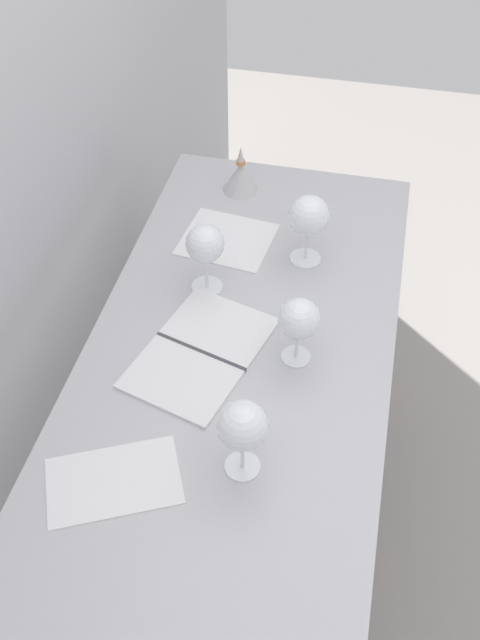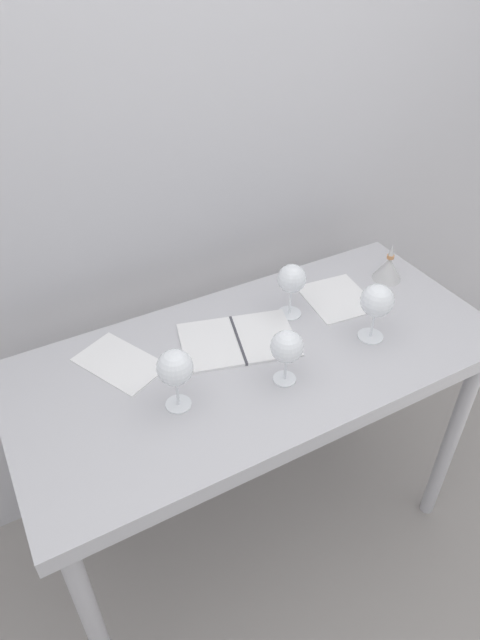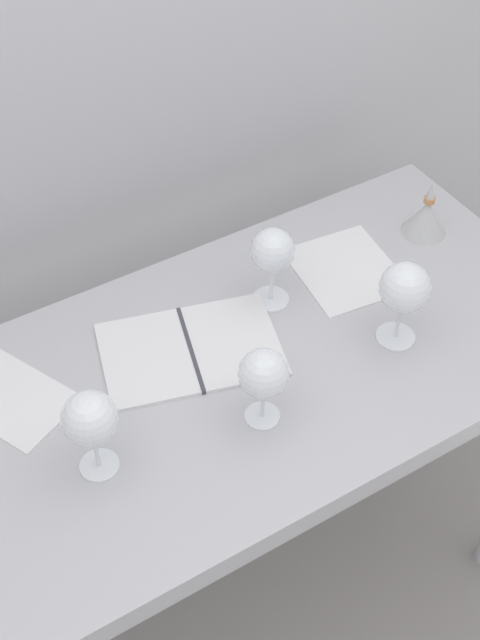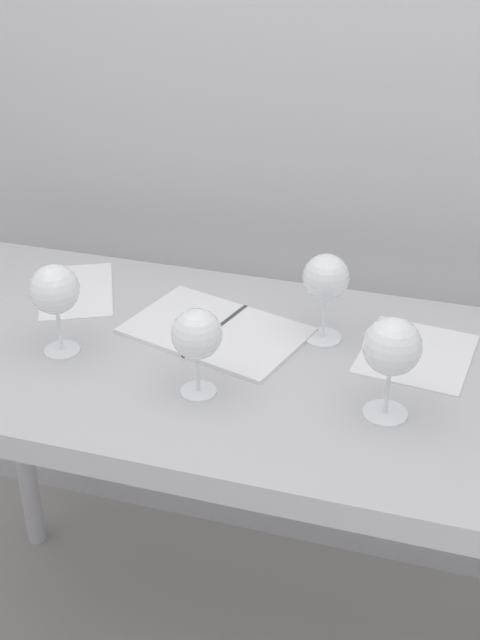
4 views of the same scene
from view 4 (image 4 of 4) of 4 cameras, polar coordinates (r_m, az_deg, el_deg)
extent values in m
cube|color=#B7B7BC|center=(1.81, 3.34, 16.65)|extent=(3.80, 0.04, 2.60)
cube|color=#B4B4B9|center=(1.54, -1.48, -2.94)|extent=(1.40, 0.64, 0.04)
cube|color=#B4B4B9|center=(1.30, -6.00, -10.63)|extent=(1.40, 0.01, 0.05)
cylinder|color=#B4B4B9|center=(2.23, -15.12, -6.48)|extent=(0.05, 0.05, 0.86)
cylinder|color=white|center=(1.58, 5.72, -1.20)|extent=(0.07, 0.07, 0.00)
cylinder|color=white|center=(1.56, 5.80, 0.29)|extent=(0.01, 0.01, 0.09)
sphere|color=white|center=(1.52, 5.96, 2.97)|extent=(0.09, 0.09, 0.09)
cylinder|color=#5A0D24|center=(1.53, 5.93, 2.47)|extent=(0.06, 0.06, 0.03)
cylinder|color=white|center=(1.39, 9.98, -6.35)|extent=(0.08, 0.08, 0.00)
cylinder|color=white|center=(1.37, 10.15, -4.80)|extent=(0.01, 0.01, 0.09)
sphere|color=white|center=(1.32, 10.47, -1.80)|extent=(0.09, 0.09, 0.09)
cylinder|color=maroon|center=(1.33, 10.41, -2.41)|extent=(0.07, 0.07, 0.02)
cylinder|color=white|center=(1.57, -12.18, -2.05)|extent=(0.07, 0.07, 0.00)
cylinder|color=white|center=(1.55, -12.36, -0.61)|extent=(0.01, 0.01, 0.09)
sphere|color=white|center=(1.51, -12.70, 2.09)|extent=(0.09, 0.09, 0.09)
cylinder|color=maroon|center=(1.51, -12.63, 1.56)|extent=(0.06, 0.06, 0.03)
cylinder|color=white|center=(1.43, -2.89, -4.93)|extent=(0.06, 0.06, 0.00)
cylinder|color=white|center=(1.40, -2.93, -3.59)|extent=(0.01, 0.01, 0.08)
sphere|color=white|center=(1.36, -3.01, -0.97)|extent=(0.09, 0.09, 0.09)
cylinder|color=maroon|center=(1.37, -2.99, -1.51)|extent=(0.06, 0.06, 0.02)
cube|color=white|center=(1.63, -4.07, 0.06)|extent=(0.22, 0.25, 0.01)
cube|color=white|center=(1.55, 0.86, -1.57)|extent=(0.22, 0.25, 0.01)
cube|color=#3F3F47|center=(1.59, -1.67, -0.73)|extent=(0.07, 0.21, 0.01)
cube|color=white|center=(1.56, 12.09, -2.29)|extent=(0.22, 0.24, 0.00)
cube|color=white|center=(1.77, -11.20, 2.00)|extent=(0.24, 0.28, 0.00)
camera|label=1|loc=(1.74, -45.52, 33.06)|focal=39.59mm
camera|label=2|loc=(1.07, -70.26, 24.82)|focal=30.95mm
camera|label=3|loc=(1.04, -68.06, 36.65)|focal=48.18mm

